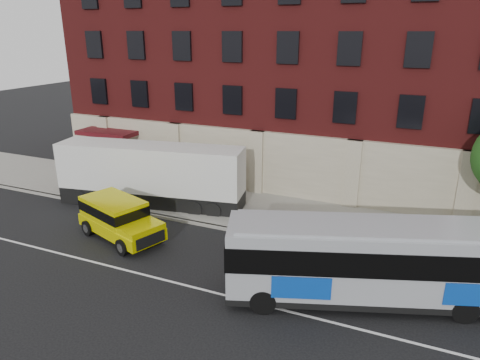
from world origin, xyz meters
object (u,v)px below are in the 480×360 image
at_px(city_bus, 384,260).
at_px(shipping_container, 151,176).
at_px(sign_pole, 92,181).
at_px(yellow_suv, 118,216).

relative_size(city_bus, shipping_container, 1.06).
distance_m(sign_pole, city_bus, 17.63).
bearing_deg(yellow_suv, shipping_container, 101.94).
distance_m(city_bus, shipping_container, 14.75).
relative_size(sign_pole, yellow_suv, 0.47).
bearing_deg(sign_pole, city_bus, -11.64).
relative_size(yellow_suv, shipping_container, 0.47).
height_order(sign_pole, yellow_suv, sign_pole).
height_order(sign_pole, shipping_container, shipping_container).
height_order(city_bus, shipping_container, shipping_container).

